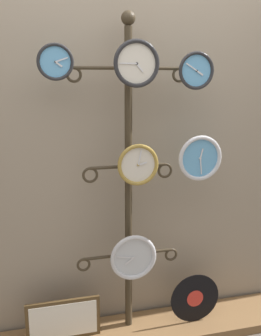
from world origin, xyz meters
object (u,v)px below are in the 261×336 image
Objects in this scene: clock_top_right at (196,71)px; vinyl_record at (195,298)px; display_stand at (129,219)px; picture_frame at (63,320)px; clock_bottom_center at (133,257)px; clock_top_left at (55,62)px; clock_top_center at (136,64)px; clock_middle_right at (200,158)px; clock_middle_center at (138,165)px.

vinyl_record is at bearing 23.07° from clock_top_right.
display_stand is 4.43× the size of picture_frame.
clock_bottom_center is 0.63× the size of picture_frame.
clock_top_left is at bearing 174.35° from clock_bottom_center.
picture_frame is (-0.45, 0.06, -1.55)m from clock_top_center.
vinyl_record reaches higher than picture_frame.
clock_middle_right is 0.82× the size of vinyl_record.
clock_middle_right is 0.73m from clock_bottom_center.
clock_middle_right is at bearing -13.35° from display_stand.
clock_top_center reaches higher than vinyl_record.
clock_top_left is 0.43× the size of picture_frame.
picture_frame is at bearing 172.12° from clock_top_center.
display_stand is 5.98× the size of vinyl_record.
vinyl_record is (0.42, 0.03, -1.51)m from clock_top_center.
clock_top_left is 0.70× the size of clock_middle_right.
clock_top_left is 0.75× the size of clock_top_center.
clock_top_center is 0.69m from clock_middle_right.
clock_middle_right is at bearing -1.37° from clock_middle_center.
clock_top_center reaches higher than clock_middle_right.
vinyl_record is (0.86, -0.01, -1.52)m from clock_top_left.
clock_top_left is 0.68× the size of clock_bottom_center.
picture_frame is (-0.43, 0.07, -0.40)m from clock_bottom_center.
clock_top_right is 1.48m from vinyl_record.
display_stand is at bearing 89.54° from clock_bottom_center.
clock_top_right reaches higher than picture_frame.
clock_top_center is 0.58m from clock_middle_center.
clock_middle_center is 0.86× the size of clock_bottom_center.
clock_top_left is (-0.42, -0.08, 0.95)m from display_stand.
clock_top_center is 1.21× the size of clock_top_right.
clock_bottom_center is at bearing -175.38° from vinyl_record.
clock_top_right is 0.64m from clock_middle_center.
clock_top_center is 0.90× the size of clock_bottom_center.
vinyl_record is (0.40, 0.01, -0.94)m from clock_middle_center.
clock_top_right is 1.17m from clock_bottom_center.
clock_middle_center reaches higher than vinyl_record.
clock_top_right reaches higher than clock_bottom_center.
clock_middle_center reaches higher than clock_bottom_center.
vinyl_record is (0.44, 0.04, -0.37)m from clock_bottom_center.
picture_frame is (-0.47, 0.04, -0.98)m from clock_middle_center.
clock_top_right is 1.72m from picture_frame.
clock_middle_right is 0.97× the size of clock_bottom_center.
clock_middle_center is at bearing 178.63° from clock_middle_right.
clock_middle_center is at bearing -69.52° from display_stand.
clock_top_right is at bearing -169.60° from clock_middle_right.
clock_bottom_center reaches higher than picture_frame.
clock_top_right is at bearing -156.93° from vinyl_record.
clock_bottom_center is (-0.42, -0.02, -0.59)m from clock_middle_right.
clock_top_left is at bearing 179.59° from vinyl_record.
clock_top_left is at bearing 178.39° from clock_middle_right.
vinyl_record is at bearing 53.78° from clock_middle_right.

